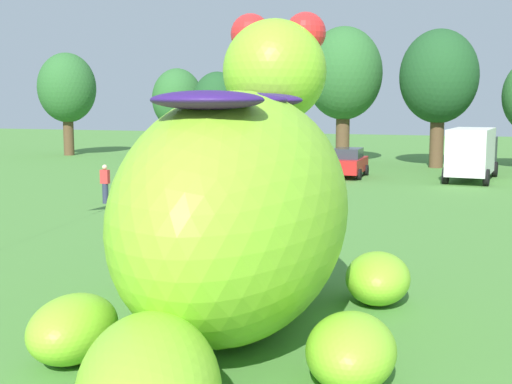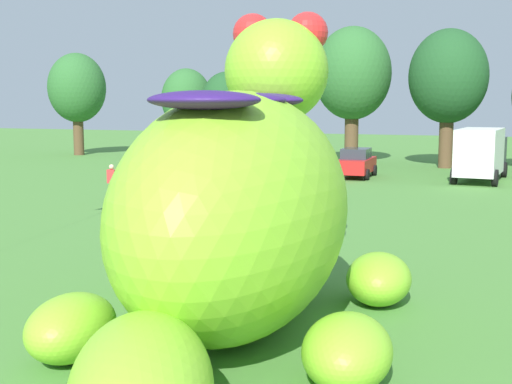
% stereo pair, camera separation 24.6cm
% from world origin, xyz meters
% --- Properties ---
extents(ground_plane, '(160.00, 160.00, 0.00)m').
position_xyz_m(ground_plane, '(0.00, 0.00, 0.00)').
color(ground_plane, '#4C8438').
extents(giant_inflatable_creature, '(7.53, 12.47, 6.57)m').
position_xyz_m(giant_inflatable_creature, '(0.50, 0.79, 2.40)').
color(giant_inflatable_creature, '#8CD12D').
rests_on(giant_inflatable_creature, ground).
extents(car_silver, '(1.96, 4.11, 1.72)m').
position_xyz_m(car_silver, '(-10.31, 28.77, 0.86)').
color(car_silver, '#B7BABF').
rests_on(car_silver, ground).
extents(car_orange, '(2.26, 4.26, 1.72)m').
position_xyz_m(car_orange, '(-6.79, 27.73, 0.86)').
color(car_orange, orange).
rests_on(car_orange, ground).
extents(car_red, '(1.99, 4.12, 1.72)m').
position_xyz_m(car_red, '(-2.87, 28.00, 0.86)').
color(car_red, red).
rests_on(car_red, ground).
extents(box_truck, '(2.89, 6.57, 2.95)m').
position_xyz_m(box_truck, '(4.05, 28.65, 1.60)').
color(box_truck, '#333842').
rests_on(box_truck, ground).
extents(tree_far_left, '(4.71, 4.71, 8.36)m').
position_xyz_m(tree_far_left, '(-27.99, 36.64, 5.47)').
color(tree_far_left, brown).
rests_on(tree_far_left, ground).
extents(tree_left, '(3.93, 3.93, 6.97)m').
position_xyz_m(tree_left, '(-18.22, 37.03, 4.56)').
color(tree_left, brown).
rests_on(tree_left, ground).
extents(tree_mid_left, '(3.71, 3.71, 6.58)m').
position_xyz_m(tree_mid_left, '(-14.00, 34.98, 4.30)').
color(tree_mid_left, brown).
rests_on(tree_mid_left, ground).
extents(tree_centre_left, '(5.44, 5.44, 9.66)m').
position_xyz_m(tree_centre_left, '(-5.05, 36.65, 6.32)').
color(tree_centre_left, brown).
rests_on(tree_centre_left, ground).
extents(tree_centre, '(5.17, 5.17, 9.18)m').
position_xyz_m(tree_centre, '(1.55, 35.76, 6.01)').
color(tree_centre, brown).
rests_on(tree_centre, ground).
extents(spectator_near_inflatable, '(0.38, 0.26, 1.71)m').
position_xyz_m(spectator_near_inflatable, '(-10.85, 14.31, 0.85)').
color(spectator_near_inflatable, '#2D334C').
rests_on(spectator_near_inflatable, ground).
extents(spectator_by_cars, '(0.38, 0.26, 1.71)m').
position_xyz_m(spectator_by_cars, '(-7.09, 23.57, 0.85)').
color(spectator_by_cars, '#726656').
rests_on(spectator_by_cars, ground).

